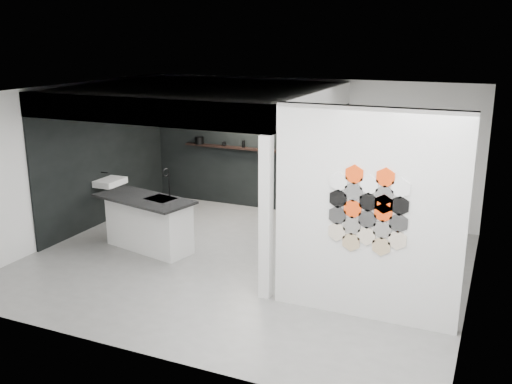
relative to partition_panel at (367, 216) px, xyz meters
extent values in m
cube|color=slate|center=(-2.23, 1.00, -1.40)|extent=(7.00, 6.00, 0.01)
cube|color=silver|center=(0.00, 0.00, 0.00)|extent=(2.45, 0.15, 2.80)
cube|color=black|center=(-3.52, 3.97, -0.22)|extent=(4.40, 0.04, 2.35)
cube|color=black|center=(-5.70, 2.00, -0.22)|extent=(0.04, 4.00, 2.35)
cube|color=silver|center=(-3.52, 2.00, 1.15)|extent=(4.40, 4.00, 0.40)
cube|color=silver|center=(-1.41, 0.00, -0.22)|extent=(0.16, 0.16, 2.35)
cube|color=silver|center=(-3.52, 0.08, 1.15)|extent=(4.40, 0.16, 0.40)
cube|color=silver|center=(-5.46, 1.80, -0.55)|extent=(0.40, 0.60, 0.12)
cube|color=black|center=(-3.43, 3.87, -0.10)|extent=(3.00, 0.15, 0.04)
cube|color=silver|center=(-4.00, 0.93, -0.94)|extent=(1.68, 0.92, 0.91)
cube|color=black|center=(-4.02, 0.85, -0.47)|extent=(1.93, 1.17, 0.04)
cube|color=black|center=(-3.73, 0.92, -0.46)|extent=(0.55, 0.50, 0.02)
cylinder|color=black|center=(-3.69, 1.13, -0.24)|extent=(0.03, 0.03, 0.42)
torus|color=black|center=(-3.70, 1.07, -0.02)|extent=(0.05, 0.15, 0.15)
cylinder|color=black|center=(-4.61, 3.87, 0.00)|extent=(0.24, 0.24, 0.15)
ellipsoid|color=black|center=(-2.71, 3.87, -0.01)|extent=(0.21, 0.21, 0.15)
cylinder|color=gray|center=(-2.08, 3.87, -0.03)|extent=(0.18, 0.18, 0.11)
cylinder|color=gray|center=(-2.08, 3.87, -0.02)|extent=(0.10, 0.10, 0.12)
cylinder|color=black|center=(-3.54, 3.87, 0.00)|extent=(0.08, 0.08, 0.16)
cylinder|color=black|center=(-4.00, 3.87, -0.04)|extent=(0.08, 0.08, 0.09)
cylinder|color=beige|center=(-0.37, -0.09, -0.24)|extent=(0.26, 0.02, 0.26)
cylinder|color=#2D2D2D|center=(-0.37, -0.09, -0.01)|extent=(0.26, 0.02, 0.26)
cylinder|color=black|center=(-0.37, -0.09, 0.21)|extent=(0.26, 0.02, 0.26)
cylinder|color=white|center=(-0.37, -0.09, 0.44)|extent=(0.26, 0.02, 0.26)
cylinder|color=tan|center=(-0.17, -0.09, -0.35)|extent=(0.26, 0.02, 0.26)
cylinder|color=#66635E|center=(-0.17, -0.09, -0.13)|extent=(0.26, 0.02, 0.26)
cylinder|color=#F2410C|center=(-0.17, -0.09, 0.10)|extent=(0.26, 0.02, 0.26)
cylinder|color=black|center=(-0.17, -0.09, 0.33)|extent=(0.26, 0.02, 0.26)
cylinder|color=#F2410C|center=(-0.17, -0.09, 0.55)|extent=(0.26, 0.02, 0.26)
cylinder|color=beige|center=(0.02, -0.09, -0.24)|extent=(0.26, 0.02, 0.26)
cylinder|color=#2D2D2D|center=(0.02, -0.09, -0.01)|extent=(0.26, 0.02, 0.26)
cylinder|color=black|center=(0.02, -0.09, 0.21)|extent=(0.26, 0.02, 0.26)
cylinder|color=white|center=(0.02, -0.09, 0.44)|extent=(0.26, 0.02, 0.26)
cylinder|color=tan|center=(0.22, -0.09, -0.35)|extent=(0.26, 0.02, 0.26)
cylinder|color=#66635E|center=(0.22, -0.09, -0.13)|extent=(0.26, 0.02, 0.26)
cylinder|color=#F2410C|center=(0.22, -0.09, 0.10)|extent=(0.26, 0.02, 0.26)
cylinder|color=black|center=(0.22, -0.09, 0.33)|extent=(0.26, 0.02, 0.26)
cylinder|color=#F2410C|center=(0.22, -0.09, 0.55)|extent=(0.26, 0.02, 0.26)
cylinder|color=beige|center=(0.42, -0.09, -0.24)|extent=(0.26, 0.02, 0.26)
cylinder|color=#2D2D2D|center=(0.42, -0.09, -0.01)|extent=(0.26, 0.02, 0.26)
cylinder|color=black|center=(0.42, -0.09, 0.21)|extent=(0.26, 0.02, 0.26)
cylinder|color=white|center=(0.42, -0.09, 0.44)|extent=(0.26, 0.02, 0.26)
cylinder|color=#F2410C|center=(0.22, -0.09, 0.21)|extent=(0.26, 0.02, 0.26)
camera|label=1|loc=(1.49, -6.93, 2.25)|focal=40.00mm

